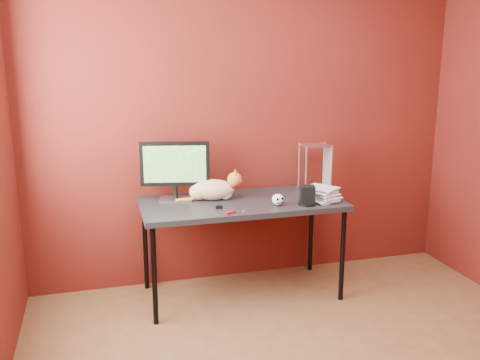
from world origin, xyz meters
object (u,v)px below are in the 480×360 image
object	(u,v)px
cat	(213,189)
skull_mug	(278,200)
book_stack	(316,125)
speaker	(307,196)
desk	(242,207)
monitor	(175,168)

from	to	relation	value
cat	skull_mug	xyz separation A→B (m)	(0.42, -0.28, -0.04)
skull_mug	book_stack	distance (m)	0.60
cat	speaker	size ratio (longest dim) A/B	3.45
speaker	book_stack	world-z (taller)	book_stack
desk	skull_mug	bearing A→B (deg)	-39.81
desk	book_stack	size ratio (longest dim) A/B	1.31
cat	skull_mug	size ratio (longest dim) A/B	5.64
speaker	cat	bearing A→B (deg)	166.24
desk	book_stack	distance (m)	0.82
desk	speaker	distance (m)	0.50
monitor	desk	bearing A→B (deg)	-6.57
desk	cat	bearing A→B (deg)	153.91
monitor	cat	xyz separation A→B (m)	(0.27, -0.06, -0.17)
desk	book_stack	world-z (taller)	book_stack
desk	monitor	size ratio (longest dim) A/B	2.94
monitor	skull_mug	size ratio (longest dim) A/B	5.80
cat	speaker	bearing A→B (deg)	-13.19
monitor	book_stack	bearing A→B (deg)	-6.57
desk	book_stack	xyz separation A→B (m)	(0.51, -0.17, 0.62)
speaker	book_stack	size ratio (longest dim) A/B	0.13
desk	monitor	distance (m)	0.58
monitor	speaker	distance (m)	1.00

